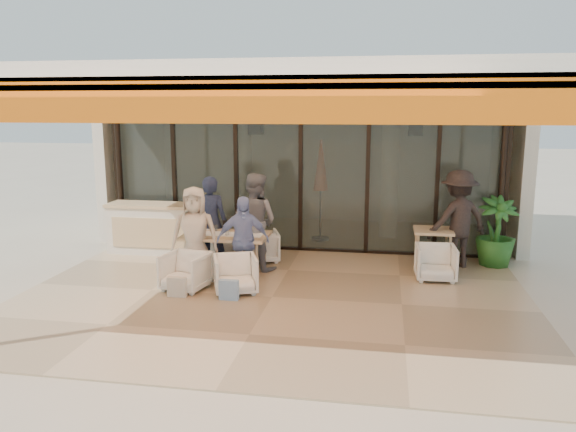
% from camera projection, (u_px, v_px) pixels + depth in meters
% --- Properties ---
extents(ground, '(70.00, 70.00, 0.00)m').
position_uv_depth(ground, '(272.00, 298.00, 8.80)').
color(ground, '#C6B293').
rests_on(ground, ground).
extents(terrace_floor, '(8.00, 6.00, 0.01)m').
position_uv_depth(terrace_floor, '(272.00, 298.00, 8.80)').
color(terrace_floor, tan).
rests_on(terrace_floor, ground).
extents(terrace_structure, '(8.00, 6.00, 3.40)m').
position_uv_depth(terrace_structure, '(267.00, 86.00, 7.92)').
color(terrace_structure, silver).
rests_on(terrace_structure, ground).
extents(glass_storefront, '(8.08, 0.10, 3.20)m').
position_uv_depth(glass_storefront, '(301.00, 175.00, 11.40)').
color(glass_storefront, '#9EADA3').
rests_on(glass_storefront, ground).
extents(interior_block, '(9.05, 3.62, 3.52)m').
position_uv_depth(interior_block, '(315.00, 138.00, 13.51)').
color(interior_block, silver).
rests_on(interior_block, ground).
extents(host_counter, '(1.85, 0.65, 1.04)m').
position_uv_depth(host_counter, '(154.00, 228.00, 11.41)').
color(host_counter, silver).
rests_on(host_counter, ground).
extents(dining_table, '(1.50, 0.90, 0.93)m').
position_uv_depth(dining_table, '(226.00, 237.00, 9.93)').
color(dining_table, '#DBB285').
rests_on(dining_table, ground).
extents(chair_far_left, '(0.89, 0.87, 0.73)m').
position_uv_depth(chair_far_left, '(219.00, 242.00, 10.97)').
color(chair_far_left, white).
rests_on(chair_far_left, ground).
extents(chair_far_right, '(0.82, 0.80, 0.67)m').
position_uv_depth(chair_far_right, '(261.00, 245.00, 10.84)').
color(chair_far_right, white).
rests_on(chair_far_right, ground).
extents(chair_near_left, '(0.78, 0.75, 0.69)m').
position_uv_depth(chair_near_left, '(186.00, 270.00, 9.14)').
color(chair_near_left, white).
rests_on(chair_near_left, ground).
extents(chair_near_right, '(0.84, 0.82, 0.68)m').
position_uv_depth(chair_near_right, '(235.00, 273.00, 9.00)').
color(chair_near_right, white).
rests_on(chair_near_right, ground).
extents(diner_navy, '(0.64, 0.42, 1.72)m').
position_uv_depth(diner_navy, '(211.00, 222.00, 10.39)').
color(diner_navy, '#181F36').
rests_on(diner_navy, ground).
extents(diner_grey, '(1.05, 0.93, 1.79)m').
position_uv_depth(diner_grey, '(255.00, 222.00, 10.24)').
color(diner_grey, slate).
rests_on(diner_grey, ground).
extents(diner_cream, '(0.88, 0.66, 1.64)m').
position_uv_depth(diner_cream, '(195.00, 235.00, 9.53)').
color(diner_cream, beige).
rests_on(diner_cream, ground).
extents(diner_periwinkle, '(0.95, 0.63, 1.51)m').
position_uv_depth(diner_periwinkle, '(243.00, 240.00, 9.40)').
color(diner_periwinkle, '#7A91CB').
rests_on(diner_periwinkle, ground).
extents(tote_bag_cream, '(0.30, 0.10, 0.34)m').
position_uv_depth(tote_bag_cream, '(177.00, 288.00, 8.78)').
color(tote_bag_cream, silver).
rests_on(tote_bag_cream, ground).
extents(tote_bag_blue, '(0.30, 0.10, 0.34)m').
position_uv_depth(tote_bag_blue, '(229.00, 291.00, 8.64)').
color(tote_bag_blue, '#99BFD8').
rests_on(tote_bag_blue, ground).
extents(side_table, '(0.70, 0.70, 0.74)m').
position_uv_depth(side_table, '(433.00, 235.00, 10.33)').
color(side_table, '#DBB285').
rests_on(side_table, ground).
extents(side_chair, '(0.69, 0.65, 0.69)m').
position_uv_depth(side_chair, '(436.00, 261.00, 9.66)').
color(side_chair, white).
rests_on(side_chair, ground).
extents(standing_woman, '(1.37, 1.15, 1.83)m').
position_uv_depth(standing_woman, '(458.00, 220.00, 10.31)').
color(standing_woman, black).
rests_on(standing_woman, ground).
extents(potted_palm, '(0.90, 0.90, 1.33)m').
position_uv_depth(potted_palm, '(496.00, 232.00, 10.45)').
color(potted_palm, '#1E5919').
rests_on(potted_palm, ground).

